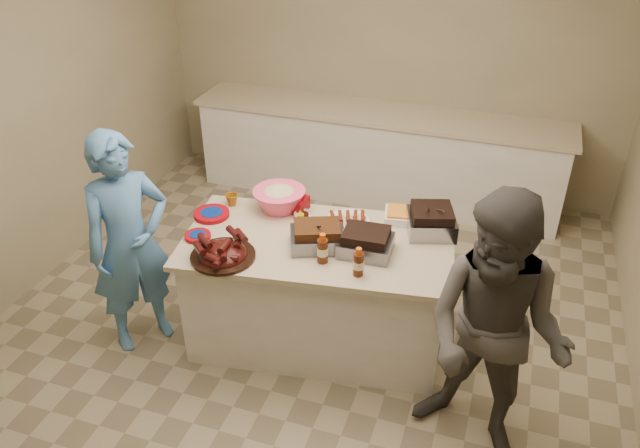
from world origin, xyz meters
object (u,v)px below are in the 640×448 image
(coleslaw_bowl, at_px, (280,209))
(guest_blue, at_px, (147,335))
(bbq_bottle_b, at_px, (358,275))
(mustard_bottle, at_px, (301,227))
(island, at_px, (318,337))
(rib_platter, at_px, (223,257))
(bbq_bottle_a, at_px, (323,262))
(guest_gray, at_px, (474,441))
(plastic_cup, at_px, (232,205))
(roasting_pan, at_px, (430,232))

(coleslaw_bowl, distance_m, guest_blue, 1.35)
(bbq_bottle_b, xyz_separation_m, mustard_bottle, (-0.52, 0.41, 0.00))
(island, bearing_deg, rib_platter, -151.67)
(bbq_bottle_a, relative_size, mustard_bottle, 1.55)
(rib_platter, bearing_deg, island, 36.27)
(guest_gray, bearing_deg, island, 172.46)
(rib_platter, bearing_deg, coleslaw_bowl, 80.26)
(bbq_bottle_b, distance_m, plastic_cup, 1.21)
(guest_gray, bearing_deg, bbq_bottle_a, 179.86)
(roasting_pan, xyz_separation_m, bbq_bottle_b, (-0.33, -0.62, 0.00))
(coleslaw_bowl, bearing_deg, rib_platter, -99.74)
(plastic_cup, bearing_deg, guest_blue, -125.76)
(roasting_pan, distance_m, bbq_bottle_a, 0.80)
(roasting_pan, height_order, bbq_bottle_a, bbq_bottle_a)
(roasting_pan, xyz_separation_m, plastic_cup, (-1.42, -0.09, 0.00))
(coleslaw_bowl, xyz_separation_m, guest_blue, (-0.80, -0.68, -0.84))
(roasting_pan, distance_m, plastic_cup, 1.42)
(bbq_bottle_b, relative_size, mustard_bottle, 1.46)
(bbq_bottle_b, bearing_deg, guest_gray, -19.89)
(bbq_bottle_a, bearing_deg, plastic_cup, 151.01)
(bbq_bottle_b, bearing_deg, mustard_bottle, 141.87)
(roasting_pan, height_order, coleslaw_bowl, coleslaw_bowl)
(island, relative_size, guest_blue, 1.11)
(coleslaw_bowl, distance_m, guest_gray, 1.99)
(rib_platter, distance_m, guest_blue, 1.08)
(roasting_pan, bearing_deg, bbq_bottle_b, -135.00)
(bbq_bottle_b, height_order, mustard_bottle, bbq_bottle_b)
(bbq_bottle_a, bearing_deg, bbq_bottle_b, -14.00)
(plastic_cup, bearing_deg, roasting_pan, 3.73)
(roasting_pan, bearing_deg, mustard_bottle, 177.23)
(rib_platter, xyz_separation_m, bbq_bottle_b, (0.86, 0.09, 0.00))
(island, height_order, roasting_pan, roasting_pan)
(island, bearing_deg, bbq_bottle_a, -71.82)
(island, bearing_deg, guest_blue, -170.33)
(plastic_cup, bearing_deg, mustard_bottle, -11.98)
(island, distance_m, coleslaw_bowl, 0.97)
(bbq_bottle_b, xyz_separation_m, guest_gray, (0.84, -0.30, -0.84))
(mustard_bottle, height_order, guest_blue, mustard_bottle)
(island, relative_size, plastic_cup, 19.49)
(plastic_cup, distance_m, guest_gray, 2.26)
(island, distance_m, roasting_pan, 1.14)
(roasting_pan, bearing_deg, island, -170.18)
(rib_platter, height_order, guest_blue, rib_platter)
(bbq_bottle_a, distance_m, guest_gray, 1.42)
(island, bearing_deg, guest_gray, -33.93)
(rib_platter, xyz_separation_m, roasting_pan, (1.19, 0.71, 0.00))
(guest_blue, xyz_separation_m, guest_gray, (2.38, -0.20, 0.00))
(bbq_bottle_b, bearing_deg, rib_platter, -173.76)
(bbq_bottle_a, height_order, plastic_cup, bbq_bottle_a)
(coleslaw_bowl, relative_size, guest_gray, 0.22)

